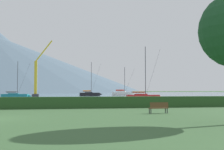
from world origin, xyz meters
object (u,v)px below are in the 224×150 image
park_bench_near_path (159,107)px  dock_crane (36,80)px  sailboat_slip_2 (90,94)px  sailboat_slip_3 (15,96)px  sailboat_slip_6 (123,93)px  sailboat_slip_4 (143,97)px

park_bench_near_path → dock_crane: dock_crane is taller
sailboat_slip_2 → sailboat_slip_3: bearing=-127.1°
park_bench_near_path → sailboat_slip_2: bearing=82.4°
sailboat_slip_6 → sailboat_slip_2: bearing=-132.1°
sailboat_slip_3 → sailboat_slip_4: size_ratio=0.84×
sailboat_slip_3 → sailboat_slip_6: 47.37m
sailboat_slip_4 → sailboat_slip_6: sailboat_slip_4 is taller
sailboat_slip_4 → dock_crane: 42.24m
sailboat_slip_6 → dock_crane: 35.20m
sailboat_slip_2 → dock_crane: size_ratio=0.68×
sailboat_slip_4 → park_bench_near_path: size_ratio=6.41×
sailboat_slip_2 → sailboat_slip_3: 32.97m
sailboat_slip_3 → sailboat_slip_4: (27.44, -19.17, 0.03)m
sailboat_slip_6 → sailboat_slip_3: bearing=-117.2°
sailboat_slip_4 → dock_crane: bearing=130.4°
sailboat_slip_4 → dock_crane: size_ratio=0.63×
sailboat_slip_2 → dock_crane: (-17.41, -9.41, 4.31)m
sailboat_slip_2 → park_bench_near_path: bearing=-88.6°
sailboat_slip_4 → dock_crane: dock_crane is taller
park_bench_near_path → sailboat_slip_6: bearing=73.7°
sailboat_slip_3 → dock_crane: (3.97, 15.69, 4.37)m
dock_crane → sailboat_slip_6: bearing=28.1°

